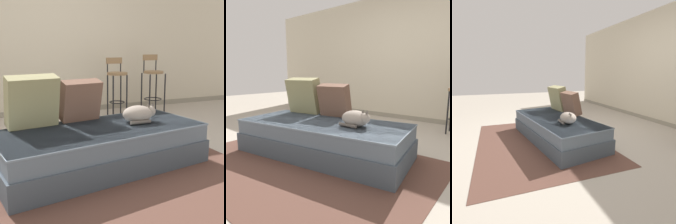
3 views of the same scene
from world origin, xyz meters
TOP-DOWN VIEW (x-y plane):
  - ground_plane at (0.00, 0.00)m, footprint 16.00×16.00m
  - wall_back_panel at (0.00, 2.25)m, footprint 8.00×0.10m
  - wall_baseboard_trim at (0.00, 2.20)m, footprint 8.00×0.02m
  - area_rug at (0.00, -0.70)m, footprint 2.72×1.99m
  - couch at (0.00, -0.40)m, footprint 2.13×1.19m
  - throw_pillow_corner at (-0.60, -0.15)m, footprint 0.52×0.34m
  - throw_pillow_middle at (-0.10, -0.07)m, footprint 0.44×0.30m
  - cat at (0.43, -0.34)m, footprint 0.35×0.25m

SIDE VIEW (x-z plane):
  - ground_plane at x=0.00m, z-range 0.00..0.00m
  - area_rug at x=0.00m, z-range 0.00..0.01m
  - wall_baseboard_trim at x=0.00m, z-range 0.00..0.09m
  - couch at x=0.00m, z-range 0.00..0.40m
  - cat at x=0.43m, z-range 0.39..0.58m
  - throw_pillow_middle at x=-0.10m, z-range 0.40..0.83m
  - throw_pillow_corner at x=-0.60m, z-range 0.40..0.91m
  - wall_back_panel at x=0.00m, z-range 0.00..2.60m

